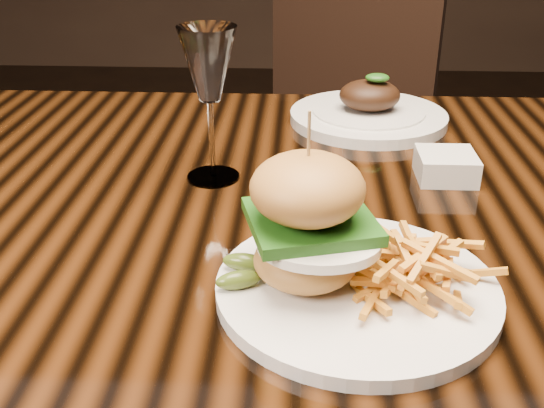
{
  "coord_description": "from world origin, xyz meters",
  "views": [
    {
      "loc": [
        0.04,
        -0.75,
        1.12
      ],
      "look_at": [
        0.01,
        -0.15,
        0.81
      ],
      "focal_mm": 42.0,
      "sensor_mm": 36.0,
      "label": 1
    }
  ],
  "objects_px": {
    "dining_table": "(272,244)",
    "wine_glass": "(208,69)",
    "far_dish": "(368,113)",
    "chair_far": "(338,123)",
    "burger_plate": "(348,254)"
  },
  "relations": [
    {
      "from": "dining_table",
      "to": "burger_plate",
      "type": "xyz_separation_m",
      "value": [
        0.08,
        -0.23,
        0.12
      ]
    },
    {
      "from": "wine_glass",
      "to": "far_dish",
      "type": "height_order",
      "value": "wine_glass"
    },
    {
      "from": "far_dish",
      "to": "chair_far",
      "type": "distance_m",
      "value": 0.63
    },
    {
      "from": "burger_plate",
      "to": "chair_far",
      "type": "height_order",
      "value": "chair_far"
    },
    {
      "from": "wine_glass",
      "to": "far_dish",
      "type": "bearing_deg",
      "value": 46.04
    },
    {
      "from": "chair_far",
      "to": "wine_glass",
      "type": "bearing_deg",
      "value": -84.71
    },
    {
      "from": "burger_plate",
      "to": "chair_far",
      "type": "distance_m",
      "value": 1.14
    },
    {
      "from": "burger_plate",
      "to": "chair_far",
      "type": "relative_size",
      "value": 0.29
    },
    {
      "from": "dining_table",
      "to": "burger_plate",
      "type": "bearing_deg",
      "value": -69.4
    },
    {
      "from": "dining_table",
      "to": "far_dish",
      "type": "relative_size",
      "value": 5.98
    },
    {
      "from": "wine_glass",
      "to": "far_dish",
      "type": "distance_m",
      "value": 0.37
    },
    {
      "from": "dining_table",
      "to": "wine_glass",
      "type": "distance_m",
      "value": 0.25
    },
    {
      "from": "wine_glass",
      "to": "chair_far",
      "type": "xyz_separation_m",
      "value": [
        0.22,
        0.84,
        -0.36
      ]
    },
    {
      "from": "dining_table",
      "to": "far_dish",
      "type": "xyz_separation_m",
      "value": [
        0.15,
        0.29,
        0.09
      ]
    },
    {
      "from": "burger_plate",
      "to": "wine_glass",
      "type": "relative_size",
      "value": 1.34
    }
  ]
}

